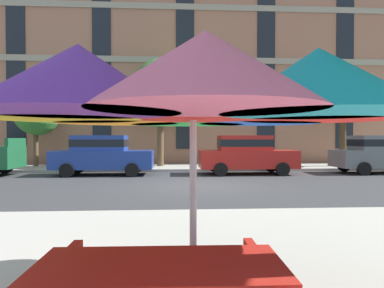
# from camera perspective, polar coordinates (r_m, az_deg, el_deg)

# --- Properties ---
(ground_plane) EXTENTS (120.00, 120.00, 0.00)m
(ground_plane) POSITION_cam_1_polar(r_m,az_deg,el_deg) (12.05, 0.53, -6.95)
(ground_plane) COLOR #38383A
(sidewalk_far) EXTENTS (56.00, 3.60, 0.12)m
(sidewalk_far) POSITION_cam_1_polar(r_m,az_deg,el_deg) (18.79, -0.90, -3.89)
(sidewalk_far) COLOR #B2ADA3
(sidewalk_far) RESTS_ON ground
(apartment_building) EXTENTS (44.92, 12.08, 16.00)m
(apartment_building) POSITION_cam_1_polar(r_m,az_deg,el_deg) (27.64, -1.67, 14.27)
(apartment_building) COLOR #A87056
(apartment_building) RESTS_ON ground
(sedan_blue) EXTENTS (4.40, 1.98, 1.78)m
(sedan_blue) POSITION_cam_1_polar(r_m,az_deg,el_deg) (15.92, -14.65, -1.60)
(sedan_blue) COLOR navy
(sedan_blue) RESTS_ON ground
(sedan_red) EXTENTS (4.40, 1.98, 1.78)m
(sedan_red) POSITION_cam_1_polar(r_m,az_deg,el_deg) (15.99, 8.98, -1.57)
(sedan_red) COLOR #B21E19
(sedan_red) RESTS_ON ground
(sedan_gray) EXTENTS (4.40, 1.98, 1.78)m
(sedan_gray) POSITION_cam_1_polar(r_m,az_deg,el_deg) (18.46, 28.80, -1.34)
(sedan_gray) COLOR slate
(sedan_gray) RESTS_ON ground
(street_tree_left) EXTENTS (2.44, 2.66, 4.20)m
(street_tree_left) POSITION_cam_1_polar(r_m,az_deg,el_deg) (20.52, -24.44, 4.72)
(street_tree_left) COLOR brown
(street_tree_left) RESTS_ON ground
(street_tree_middle) EXTENTS (3.51, 3.51, 5.96)m
(street_tree_middle) POSITION_cam_1_polar(r_m,az_deg,el_deg) (19.07, -5.13, 8.68)
(street_tree_middle) COLOR brown
(street_tree_middle) RESTS_ON ground
(street_tree_right) EXTENTS (2.60, 2.79, 5.17)m
(street_tree_right) POSITION_cam_1_polar(r_m,az_deg,el_deg) (20.96, 24.42, 6.88)
(street_tree_right) COLOR #4C3823
(street_tree_right) RESTS_ON ground
(patio_umbrella) EXTENTS (3.41, 3.41, 2.33)m
(patio_umbrella) POSITION_cam_1_polar(r_m,az_deg,el_deg) (2.93, 0.19, 8.30)
(patio_umbrella) COLOR silver
(patio_umbrella) RESTS_ON ground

